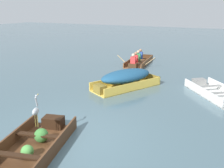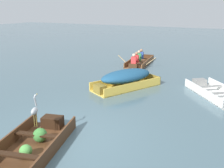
% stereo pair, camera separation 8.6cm
% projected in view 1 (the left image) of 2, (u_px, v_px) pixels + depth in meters
% --- Properties ---
extents(ground_plane, '(80.00, 80.00, 0.00)m').
position_uv_depth(ground_plane, '(70.00, 140.00, 6.70)').
color(ground_plane, '#47606B').
extents(dinghy_dark_varnish_foreground, '(2.03, 3.37, 0.41)m').
position_uv_depth(dinghy_dark_varnish_foreground, '(33.00, 146.00, 6.18)').
color(dinghy_dark_varnish_foreground, '#4C2D19').
rests_on(dinghy_dark_varnish_foreground, ground).
extents(skiff_white_near_moored, '(2.68, 2.95, 0.35)m').
position_uv_depth(skiff_white_near_moored, '(213.00, 91.00, 10.18)').
color(skiff_white_near_moored, white).
rests_on(skiff_white_near_moored, ground).
extents(skiff_yellow_mid_moored, '(2.45, 3.27, 0.82)m').
position_uv_depth(skiff_yellow_mid_moored, '(126.00, 78.00, 10.88)').
color(skiff_yellow_mid_moored, '#E5BC47').
rests_on(skiff_yellow_mid_moored, ground).
extents(rowboat_wooden_brown_with_crew, '(2.32, 3.33, 0.88)m').
position_uv_depth(rowboat_wooden_brown_with_crew, '(138.00, 61.00, 15.42)').
color(rowboat_wooden_brown_with_crew, brown).
rests_on(rowboat_wooden_brown_with_crew, ground).
extents(heron_on_dinghy, '(0.25, 0.45, 0.84)m').
position_uv_depth(heron_on_dinghy, '(36.00, 110.00, 6.43)').
color(heron_on_dinghy, olive).
rests_on(heron_on_dinghy, dinghy_dark_varnish_foreground).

